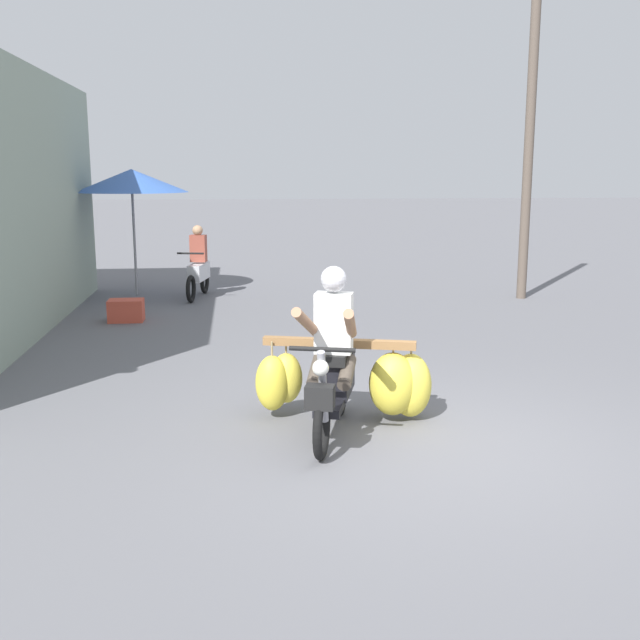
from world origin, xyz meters
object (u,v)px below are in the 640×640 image
market_umbrella_near_shop (132,181)px  produce_crate (126,310)px  motorbike_main_loaded (349,375)px  utility_pole (529,141)px  motorbike_distant_ahead_left (198,268)px

market_umbrella_near_shop → produce_crate: market_umbrella_near_shop is taller
motorbike_main_loaded → produce_crate: 6.21m
market_umbrella_near_shop → utility_pole: 7.60m
motorbike_distant_ahead_left → utility_pole: 6.71m
produce_crate → motorbike_distant_ahead_left: bearing=64.8°
produce_crate → utility_pole: 7.95m
motorbike_main_loaded → motorbike_distant_ahead_left: (-1.79, 7.80, 0.06)m
market_umbrella_near_shop → produce_crate: bearing=-86.5°
motorbike_main_loaded → produce_crate: bearing=117.5°
motorbike_distant_ahead_left → utility_pole: size_ratio=0.27×
market_umbrella_near_shop → utility_pole: bearing=-9.5°
utility_pole → produce_crate: bearing=-168.4°
motorbike_distant_ahead_left → produce_crate: bearing=-115.2°
utility_pole → motorbike_main_loaded: bearing=-122.3°
motorbike_main_loaded → motorbike_distant_ahead_left: bearing=102.9°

